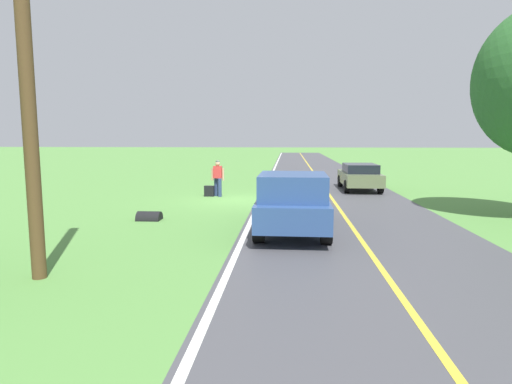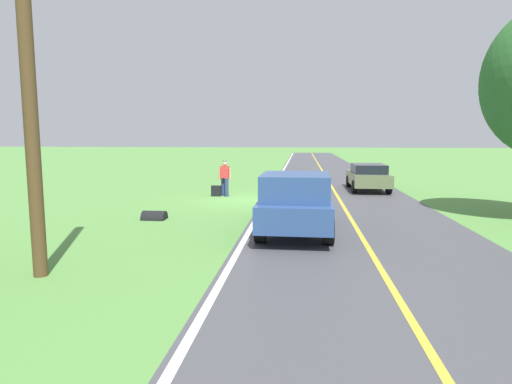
{
  "view_description": "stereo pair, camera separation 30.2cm",
  "coord_description": "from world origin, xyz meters",
  "px_view_note": "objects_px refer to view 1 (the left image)",
  "views": [
    {
      "loc": [
        -2.27,
        19.21,
        2.83
      ],
      "look_at": [
        -1.53,
        9.39,
        1.58
      ],
      "focal_mm": 30.35,
      "sensor_mm": 36.0,
      "label": 1
    },
    {
      "loc": [
        -2.57,
        19.18,
        2.83
      ],
      "look_at": [
        -1.53,
        9.39,
        1.58
      ],
      "focal_mm": 30.35,
      "sensor_mm": 36.0,
      "label": 2
    }
  ],
  "objects_px": {
    "utility_pole_roadside": "(26,70)",
    "sedan_near_oncoming": "(360,176)",
    "hitchhiker_walking": "(218,176)",
    "suitcase_carried": "(209,191)",
    "pickup_truck_passing": "(293,200)"
  },
  "relations": [
    {
      "from": "utility_pole_roadside",
      "to": "sedan_near_oncoming",
      "type": "bearing_deg",
      "value": -119.85
    },
    {
      "from": "hitchhiker_walking",
      "to": "utility_pole_roadside",
      "type": "xyz_separation_m",
      "value": [
        1.64,
        12.31,
        3.11
      ]
    },
    {
      "from": "suitcase_carried",
      "to": "pickup_truck_passing",
      "type": "xyz_separation_m",
      "value": [
        -3.93,
        7.52,
        0.71
      ]
    },
    {
      "from": "pickup_truck_passing",
      "to": "utility_pole_roadside",
      "type": "height_order",
      "value": "utility_pole_roadside"
    },
    {
      "from": "hitchhiker_walking",
      "to": "utility_pole_roadside",
      "type": "height_order",
      "value": "utility_pole_roadside"
    },
    {
      "from": "sedan_near_oncoming",
      "to": "hitchhiker_walking",
      "type": "bearing_deg",
      "value": 23.12
    },
    {
      "from": "hitchhiker_walking",
      "to": "sedan_near_oncoming",
      "type": "xyz_separation_m",
      "value": [
        -7.18,
        -3.07,
        -0.23
      ]
    },
    {
      "from": "suitcase_carried",
      "to": "pickup_truck_passing",
      "type": "height_order",
      "value": "pickup_truck_passing"
    },
    {
      "from": "hitchhiker_walking",
      "to": "suitcase_carried",
      "type": "relative_size",
      "value": 3.4
    },
    {
      "from": "hitchhiker_walking",
      "to": "utility_pole_roadside",
      "type": "relative_size",
      "value": 0.21
    },
    {
      "from": "suitcase_carried",
      "to": "hitchhiker_walking",
      "type": "bearing_deg",
      "value": 100.86
    },
    {
      "from": "hitchhiker_walking",
      "to": "sedan_near_oncoming",
      "type": "relative_size",
      "value": 0.4
    },
    {
      "from": "suitcase_carried",
      "to": "pickup_truck_passing",
      "type": "bearing_deg",
      "value": 27.89
    },
    {
      "from": "suitcase_carried",
      "to": "pickup_truck_passing",
      "type": "relative_size",
      "value": 0.09
    },
    {
      "from": "pickup_truck_passing",
      "to": "suitcase_carried",
      "type": "bearing_deg",
      "value": -62.43
    }
  ]
}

